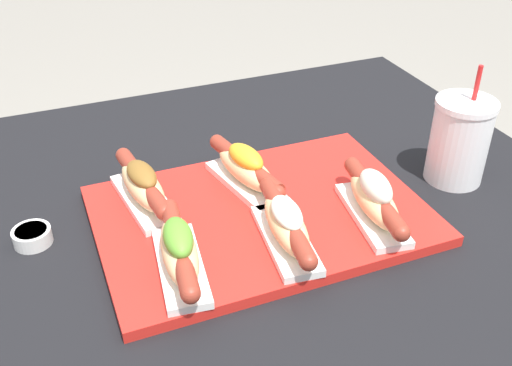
# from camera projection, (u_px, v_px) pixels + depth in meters

# --- Properties ---
(serving_tray) EXTENTS (0.51, 0.35, 0.02)m
(serving_tray) POSITION_uv_depth(u_px,v_px,m) (261.00, 215.00, 0.96)
(serving_tray) COLOR red
(serving_tray) RESTS_ON patio_table
(hot_dog_0) EXTENTS (0.08, 0.21, 0.07)m
(hot_dog_0) POSITION_uv_depth(u_px,v_px,m) (179.00, 251.00, 0.81)
(hot_dog_0) COLOR white
(hot_dog_0) RESTS_ON serving_tray
(hot_dog_1) EXTENTS (0.08, 0.21, 0.07)m
(hot_dog_1) POSITION_uv_depth(u_px,v_px,m) (286.00, 225.00, 0.86)
(hot_dog_1) COLOR white
(hot_dog_1) RESTS_ON serving_tray
(hot_dog_2) EXTENTS (0.08, 0.21, 0.08)m
(hot_dog_2) POSITION_uv_depth(u_px,v_px,m) (374.00, 199.00, 0.91)
(hot_dog_2) COLOR white
(hot_dog_2) RESTS_ON serving_tray
(hot_dog_3) EXTENTS (0.08, 0.21, 0.07)m
(hot_dog_3) POSITION_uv_depth(u_px,v_px,m) (143.00, 186.00, 0.95)
(hot_dog_3) COLOR white
(hot_dog_3) RESTS_ON serving_tray
(hot_dog_4) EXTENTS (0.09, 0.21, 0.07)m
(hot_dog_4) POSITION_uv_depth(u_px,v_px,m) (246.00, 169.00, 0.99)
(hot_dog_4) COLOR white
(hot_dog_4) RESTS_ON serving_tray
(sauce_bowl) EXTENTS (0.06, 0.06, 0.02)m
(sauce_bowl) POSITION_uv_depth(u_px,v_px,m) (32.00, 236.00, 0.90)
(sauce_bowl) COLOR silver
(sauce_bowl) RESTS_ON patio_table
(drink_cup) EXTENTS (0.10, 0.10, 0.21)m
(drink_cup) POSITION_uv_depth(u_px,v_px,m) (459.00, 141.00, 1.02)
(drink_cup) COLOR white
(drink_cup) RESTS_ON patio_table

